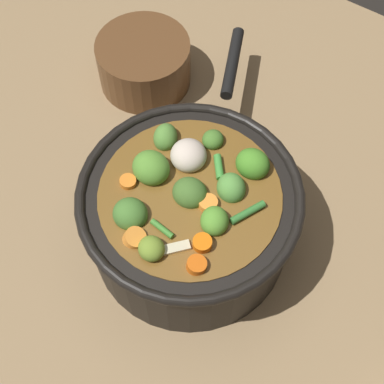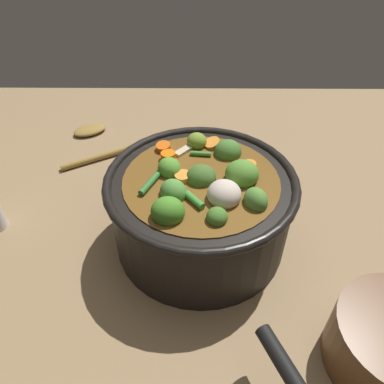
% 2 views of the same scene
% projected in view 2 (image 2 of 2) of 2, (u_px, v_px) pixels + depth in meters
% --- Properties ---
extents(ground_plane, '(1.10, 1.10, 0.00)m').
position_uv_depth(ground_plane, '(200.00, 238.00, 0.59)').
color(ground_plane, '#8C704C').
extents(cooking_pot, '(0.28, 0.28, 0.15)m').
position_uv_depth(cooking_pot, '(201.00, 207.00, 0.55)').
color(cooking_pot, black).
rests_on(cooking_pot, ground_plane).
extents(wooden_spoon, '(0.19, 0.18, 0.01)m').
position_uv_depth(wooden_spoon, '(96.00, 140.00, 0.80)').
color(wooden_spoon, olive).
rests_on(wooden_spoon, ground_plane).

